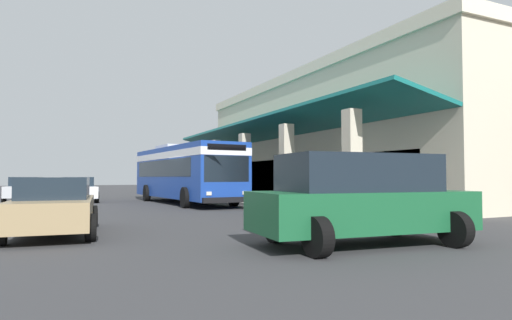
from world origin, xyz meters
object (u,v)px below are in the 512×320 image
object	(u,v)px
parked_sedan_silver	(26,189)
potted_palm	(217,189)
parked_sedan_tan	(55,205)
parked_suv_green	(361,198)
pedestrian	(298,193)
parked_sedan_white	(77,189)
transit_bus	(184,170)

from	to	relation	value
parked_sedan_silver	potted_palm	distance (m)	12.11
parked_sedan_tan	parked_suv_green	distance (m)	7.64
pedestrian	parked_suv_green	bearing A→B (deg)	-13.62
parked_sedan_tan	potted_palm	distance (m)	19.62
parked_sedan_white	potted_palm	distance (m)	9.34
transit_bus	parked_suv_green	size ratio (longest dim) A/B	2.30
parked_sedan_tan	potted_palm	world-z (taller)	potted_palm
parked_sedan_white	pedestrian	size ratio (longest dim) A/B	2.64
potted_palm	transit_bus	bearing A→B (deg)	-36.78
potted_palm	parked_sedan_tan	bearing A→B (deg)	-32.26
transit_bus	parked_sedan_silver	bearing A→B (deg)	-127.58
parked_sedan_tan	parked_sedan_silver	bearing A→B (deg)	-174.88
parked_sedan_silver	pedestrian	bearing A→B (deg)	26.01
transit_bus	potted_palm	distance (m)	6.58
parked_sedan_tan	pedestrian	world-z (taller)	pedestrian
parked_sedan_tan	parked_sedan_white	xyz separation A→B (m)	(-15.30, 1.22, 0.00)
parked_sedan_silver	potted_palm	xyz separation A→B (m)	(1.13, 12.06, -0.16)
parked_sedan_white	potted_palm	bearing A→B (deg)	97.96
pedestrian	potted_palm	bearing A→B (deg)	168.73
transit_bus	pedestrian	bearing A→B (deg)	2.62
transit_bus	parked_sedan_silver	world-z (taller)	transit_bus
parked_suv_green	potted_palm	world-z (taller)	potted_palm
parked_sedan_silver	potted_palm	size ratio (longest dim) A/B	1.97
parked_suv_green	parked_sedan_white	distance (m)	20.55
transit_bus	parked_sedan_white	world-z (taller)	transit_bus
parked_suv_green	parked_sedan_silver	size ratio (longest dim) A/B	1.09
parked_suv_green	parked_sedan_silver	world-z (taller)	parked_suv_green
parked_sedan_tan	parked_suv_green	size ratio (longest dim) A/B	0.92
parked_sedan_tan	potted_palm	size ratio (longest dim) A/B	1.98
parked_suv_green	parked_sedan_silver	distance (m)	23.66
parked_sedan_tan	parked_suv_green	bearing A→B (deg)	52.25
pedestrian	parked_sedan_silver	bearing A→B (deg)	-153.99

